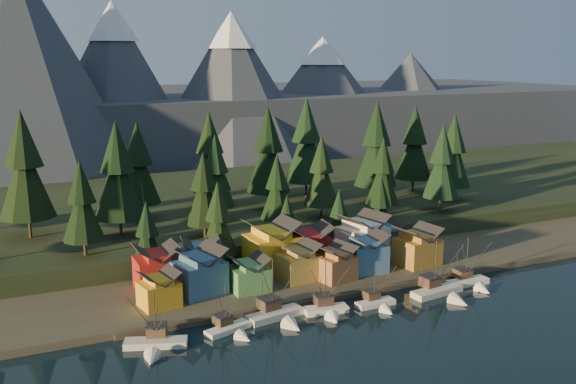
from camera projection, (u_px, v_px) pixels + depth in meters
name	position (u px, v px, depth m)	size (l,w,h in m)	color
ground	(355.00, 332.00, 115.72)	(500.00, 500.00, 0.00)	black
shore_strip	(268.00, 264.00, 151.02)	(400.00, 50.00, 1.50)	#3D382C
hillside	(203.00, 209.00, 194.88)	(420.00, 100.00, 6.00)	black
dock	(313.00, 299.00, 130.24)	(80.00, 4.00, 1.00)	#484034
mountain_ridge	(112.00, 105.00, 297.87)	(560.00, 190.00, 90.00)	#494F5F
boat_0	(154.00, 338.00, 108.48)	(11.36, 11.76, 11.73)	beige
boat_1	(231.00, 324.00, 114.79)	(9.44, 9.84, 10.20)	silver
boat_2	(279.00, 308.00, 120.34)	(12.02, 12.74, 12.92)	beige
boat_3	(328.00, 303.00, 123.16)	(9.13, 9.75, 11.62)	white
boat_4	(378.00, 298.00, 126.73)	(8.42, 9.15, 10.00)	white
boat_5	(442.00, 286.00, 132.31)	(12.45, 13.33, 12.82)	beige
boat_6	(471.00, 276.00, 138.22)	(9.84, 10.73, 11.66)	white
house_front_0	(159.00, 288.00, 122.99)	(8.06, 7.74, 7.06)	gold
house_front_1	(199.00, 270.00, 129.38)	(11.17, 10.89, 9.65)	#34577C
house_front_2	(249.00, 272.00, 131.48)	(7.49, 7.55, 7.21)	#48854A
house_front_3	(298.00, 260.00, 137.60)	(8.73, 8.39, 8.17)	olive
house_front_4	(334.00, 261.00, 137.85)	(8.78, 9.25, 7.60)	#925D33
house_front_5	(365.00, 251.00, 142.87)	(8.66, 7.92, 8.84)	#3A5E89
house_front_6	(417.00, 245.00, 147.56)	(9.80, 9.37, 8.89)	#A3702A
house_back_0	(157.00, 266.00, 132.11)	(8.59, 8.25, 9.34)	maroon
house_back_1	(202.00, 259.00, 137.18)	(9.29, 9.38, 9.04)	#3D6490
house_back_2	(271.00, 244.00, 143.66)	(11.27, 10.46, 11.28)	gold
house_back_3	(309.00, 245.00, 146.17)	(10.63, 9.71, 9.79)	maroon
house_back_4	(362.00, 236.00, 151.28)	(11.78, 11.47, 10.88)	white
house_back_5	(387.00, 236.00, 156.12)	(7.86, 7.94, 8.12)	#345C7D
tree_hill_1	(25.00, 168.00, 150.59)	(13.25, 13.25, 30.86)	#332319
tree_hill_2	(82.00, 204.00, 138.09)	(9.08, 9.08, 21.16)	#332319
tree_hill_3	(118.00, 174.00, 152.04)	(12.10, 12.10, 28.20)	#332319
tree_hill_4	(138.00, 166.00, 168.87)	(11.24, 11.24, 26.17)	#332319
tree_hill_5	(204.00, 191.00, 151.43)	(9.00, 9.00, 20.97)	#332319
tree_hill_6	(216.00, 174.00, 167.80)	(9.82, 9.82, 22.88)	#332319
tree_hill_7	(277.00, 189.00, 157.24)	(8.40, 8.40, 19.56)	#332319
tree_hill_8	(268.00, 153.00, 180.71)	(12.51, 12.51, 29.15)	#332319
tree_hill_9	(321.00, 173.00, 169.70)	(9.66, 9.66, 22.50)	#332319
tree_hill_10	(306.00, 143.00, 194.22)	(13.17, 13.17, 30.68)	#332319
tree_hill_11	(383.00, 173.00, 171.96)	(9.28, 9.28, 21.62)	#332319
tree_hill_12	(376.00, 147.00, 188.45)	(12.99, 12.99, 30.26)	#332319
tree_hill_13	(442.00, 164.00, 177.26)	(10.56, 10.56, 24.60)	#332319
tree_hill_14	(414.00, 145.00, 201.45)	(11.99, 11.99, 27.93)	#332319
tree_hill_15	(210.00, 154.00, 184.00)	(11.78, 11.78, 27.44)	#332319
tree_hill_17	(453.00, 153.00, 190.89)	(11.24, 11.24, 26.18)	#332319
tree_shore_0	(147.00, 236.00, 137.35)	(7.39, 7.39, 17.22)	#332319
tree_shore_1	(218.00, 221.00, 143.60)	(8.65, 8.65, 20.15)	#332319
tree_shore_2	(287.00, 224.00, 151.15)	(6.65, 6.65, 15.49)	#332319
tree_shore_3	(339.00, 217.00, 156.89)	(6.73, 6.73, 15.68)	#332319
tree_shore_4	(380.00, 208.00, 161.58)	(7.70, 7.70, 17.93)	#332319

